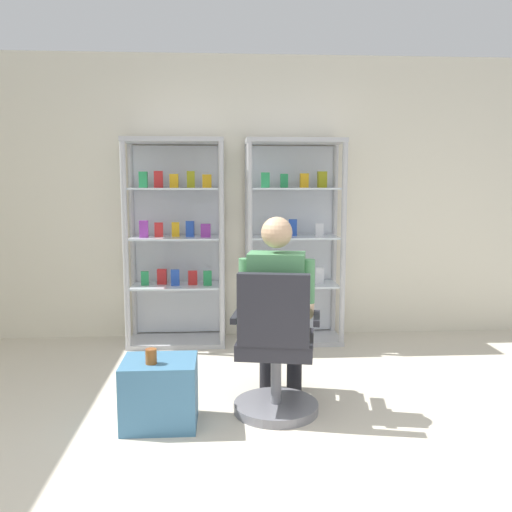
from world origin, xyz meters
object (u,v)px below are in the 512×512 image
display_cabinet_left (176,241)px  seated_shopkeeper (278,303)px  office_chair (275,356)px  storage_crate (160,392)px  display_cabinet_right (293,240)px  tea_glass (151,356)px

display_cabinet_left → seated_shopkeeper: size_ratio=1.47×
office_chair → seated_shopkeeper: 0.36m
display_cabinet_left → storage_crate: size_ratio=4.17×
seated_shopkeeper → storage_crate: seated_shopkeeper is taller
display_cabinet_right → tea_glass: display_cabinet_right is taller
seated_shopkeeper → storage_crate: (-0.76, -0.25, -0.50)m
display_cabinet_left → tea_glass: display_cabinet_left is taller
office_chair → tea_glass: 0.79m
display_cabinet_right → seated_shopkeeper: (-0.30, -1.57, -0.25)m
display_cabinet_right → seated_shopkeeper: size_ratio=1.47×
seated_shopkeeper → office_chair: bearing=-100.5°
office_chair → storage_crate: size_ratio=2.11×
storage_crate → tea_glass: 0.26m
tea_glass → display_cabinet_left: bearing=89.9°
display_cabinet_right → office_chair: size_ratio=1.98×
storage_crate → tea_glass: (-0.04, -0.06, 0.25)m
office_chair → display_cabinet_right: bearing=79.1°
display_cabinet_right → seated_shopkeeper: display_cabinet_right is taller
tea_glass → seated_shopkeeper: bearing=21.6°
display_cabinet_left → tea_glass: bearing=-90.1°
tea_glass → storage_crate: bearing=58.2°
office_chair → storage_crate: bearing=-172.8°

